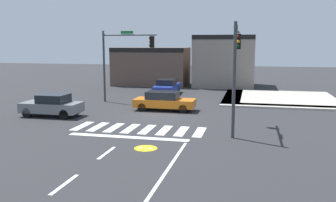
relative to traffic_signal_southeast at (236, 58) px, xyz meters
name	(u,v)px	position (x,y,z in m)	size (l,w,h in m)	color
ground_plane	(158,115)	(-5.59, 3.69, -4.27)	(120.00, 120.00, 0.00)	#2B2B2D
crosswalk_near	(139,129)	(-5.59, -0.81, -4.26)	(7.85, 2.49, 0.01)	silver
lane_markings	(100,179)	(-4.53, -9.05, -4.26)	(6.80, 24.25, 0.01)	white
bike_detector_marking	(146,148)	(-4.02, -4.68, -4.26)	(1.13, 1.13, 0.01)	yellow
curb_corner_northeast	(274,99)	(2.90, 13.10, -4.19)	(10.00, 10.60, 0.15)	#B2AA9E
storefront_row	(193,63)	(-6.14, 22.75, -1.56)	(16.73, 6.85, 6.00)	brown
traffic_signal_southeast	(236,58)	(0.00, 0.00, 0.00)	(0.32, 4.93, 6.19)	#383A3D
traffic_signal_northwest	(124,53)	(-9.85, 8.66, -0.01)	(4.84, 0.32, 6.13)	#383A3D
car_gray	(52,105)	(-12.66, 1.57, -3.48)	(4.13, 1.89, 1.56)	slate
car_orange	(164,101)	(-5.55, 5.55, -3.53)	(4.60, 1.80, 1.45)	orange
car_blue	(167,87)	(-7.36, 14.27, -3.50)	(1.88, 4.79, 1.54)	#23389E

